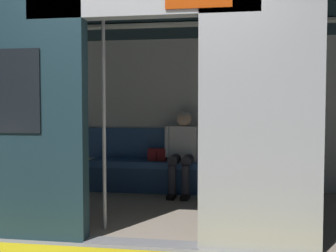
% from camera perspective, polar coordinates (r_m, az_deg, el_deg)
% --- Properties ---
extents(ground_plane, '(60.00, 60.00, 0.00)m').
position_cam_1_polar(ground_plane, '(3.83, -3.74, -15.96)').
color(ground_plane, gray).
extents(train_car, '(6.40, 2.67, 2.33)m').
position_cam_1_polar(train_car, '(4.80, -1.57, 6.42)').
color(train_car, '#ADAFB5').
rests_on(train_car, ground_plane).
extents(bench_seat, '(2.49, 0.44, 0.44)m').
position_cam_1_polar(bench_seat, '(5.82, 0.95, -5.95)').
color(bench_seat, '#38609E').
rests_on(bench_seat, ground_plane).
extents(person_seated, '(0.55, 0.69, 1.17)m').
position_cam_1_polar(person_seated, '(5.71, 2.11, -2.83)').
color(person_seated, silver).
rests_on(person_seated, ground_plane).
extents(handbag, '(0.26, 0.15, 0.17)m').
position_cam_1_polar(handbag, '(5.89, -1.50, -4.00)').
color(handbag, maroon).
rests_on(handbag, bench_seat).
extents(book, '(0.17, 0.23, 0.03)m').
position_cam_1_polar(book, '(5.79, 5.47, -4.85)').
color(book, '#26598C').
rests_on(book, bench_seat).
extents(grab_pole_door, '(0.04, 0.04, 2.19)m').
position_cam_1_polar(grab_pole_door, '(4.09, -8.90, 0.84)').
color(grab_pole_door, silver).
rests_on(grab_pole_door, ground_plane).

